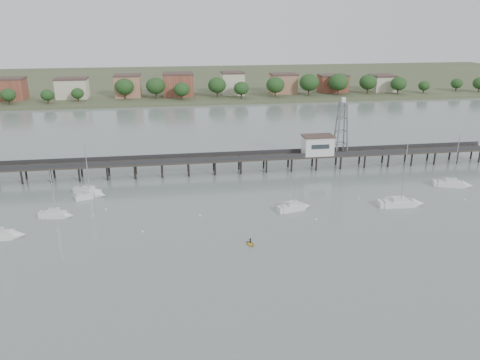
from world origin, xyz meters
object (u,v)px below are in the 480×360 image
object	(u,v)px
sailboat_d	(406,203)
yellow_dinghy	(250,245)
sailboat_b	(58,215)
sailboat_e	(456,184)
sailboat_f	(93,193)
pier	(227,159)
lattice_tower	(341,128)
sailboat_c	(297,207)
white_tender	(83,197)
sailboat_a	(4,235)

from	to	relation	value
sailboat_d	yellow_dinghy	world-z (taller)	sailboat_d
sailboat_b	sailboat_e	bearing A→B (deg)	11.66
sailboat_e	sailboat_d	world-z (taller)	sailboat_d
sailboat_e	sailboat_f	world-z (taller)	sailboat_e
pier	sailboat_e	distance (m)	58.31
lattice_tower	sailboat_c	size ratio (longest dim) A/B	1.29
sailboat_d	sailboat_f	world-z (taller)	sailboat_d
sailboat_e	sailboat_c	size ratio (longest dim) A/B	1.17
sailboat_e	white_tender	world-z (taller)	sailboat_e
sailboat_e	white_tender	distance (m)	90.23
sailboat_c	pier	bearing A→B (deg)	99.14
lattice_tower	sailboat_d	distance (m)	31.61
lattice_tower	sailboat_e	size ratio (longest dim) A/B	1.11
lattice_tower	sailboat_d	bearing A→B (deg)	-80.40
sailboat_a	white_tender	size ratio (longest dim) A/B	3.42
sailboat_b	sailboat_f	bearing A→B (deg)	75.66
sailboat_a	sailboat_d	xyz separation A→B (m)	(83.47, 3.82, -0.00)
white_tender	sailboat_c	bearing A→B (deg)	-37.14
sailboat_d	sailboat_f	size ratio (longest dim) A/B	1.17
sailboat_b	pier	bearing A→B (deg)	41.03
sailboat_d	white_tender	xyz separation A→B (m)	(-71.76, 14.70, -0.16)
pier	sailboat_e	world-z (taller)	sailboat_e
sailboat_a	sailboat_c	bearing A→B (deg)	1.50
pier	white_tender	bearing A→B (deg)	-157.37
yellow_dinghy	sailboat_d	bearing A→B (deg)	4.43
sailboat_f	white_tender	world-z (taller)	sailboat_f
white_tender	yellow_dinghy	size ratio (longest dim) A/B	1.85
sailboat_c	white_tender	size ratio (longest dim) A/B	2.83
sailboat_e	sailboat_c	world-z (taller)	sailboat_e
lattice_tower	sailboat_e	distance (m)	32.23
sailboat_c	sailboat_f	distance (m)	48.06
white_tender	sailboat_f	bearing A→B (deg)	32.54
pier	sailboat_f	bearing A→B (deg)	-159.85
pier	sailboat_d	distance (m)	46.96
lattice_tower	sailboat_e	world-z (taller)	lattice_tower
pier	sailboat_b	bearing A→B (deg)	-147.60
pier	lattice_tower	size ratio (longest dim) A/B	9.68
sailboat_c	white_tender	bearing A→B (deg)	150.41
sailboat_a	sailboat_b	xyz separation A→B (m)	(8.24, 8.63, 0.02)
sailboat_e	sailboat_f	xyz separation A→B (m)	(-88.35, 7.34, 0.00)
pier	white_tender	distance (m)	38.37
yellow_dinghy	pier	bearing A→B (deg)	73.55
sailboat_d	sailboat_f	bearing A→B (deg)	170.53
sailboat_b	sailboat_d	bearing A→B (deg)	4.97
sailboat_c	sailboat_f	xyz separation A→B (m)	(-45.45, 15.62, -0.01)
sailboat_e	yellow_dinghy	bearing A→B (deg)	-138.56
pier	sailboat_d	bearing A→B (deg)	-38.88
sailboat_e	sailboat_a	world-z (taller)	sailboat_a
sailboat_b	white_tender	world-z (taller)	sailboat_b
sailboat_e	sailboat_a	size ratio (longest dim) A/B	0.97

